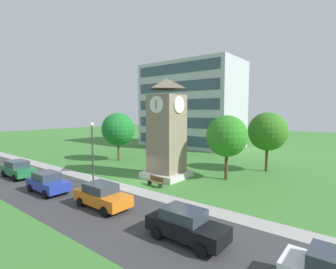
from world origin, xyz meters
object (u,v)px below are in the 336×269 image
Objects in this scene: park_bench at (155,181)px; tree_by_building at (227,136)px; clock_tower at (167,134)px; parked_car_blue at (48,182)px; parked_car_black at (186,225)px; tree_near_tower at (118,129)px; street_lamp at (92,146)px; parked_car_green at (18,169)px; tree_streetside at (268,132)px; parked_car_orange at (102,195)px.

park_bench is 0.29× the size of tree_by_building.
clock_tower reaches higher than parked_car_blue.
clock_tower is at bearing 132.87° from parked_car_black.
parked_car_blue is at bearing -177.86° from parked_car_black.
tree_near_tower is at bearing 153.29° from park_bench.
street_lamp is 1.26× the size of parked_car_green.
tree_streetside is (2.07, 6.04, 0.18)m from tree_by_building.
clock_tower is 2.27× the size of parked_car_orange.
street_lamp is 1.30× the size of parked_car_orange.
tree_by_building is 6.39m from tree_streetside.
parked_car_blue is 13.57m from parked_car_black.
tree_by_building is at bearing 45.21° from street_lamp.
tree_near_tower is (-11.99, 6.03, 3.87)m from park_bench.
street_lamp is (-3.91, -6.11, -0.90)m from clock_tower.
parked_car_blue is at bearing -127.40° from tree_by_building.
street_lamp is at bearing -52.59° from tree_near_tower.
tree_by_building reaches higher than parked_car_orange.
tree_near_tower is (-10.86, 2.98, -0.14)m from clock_tower.
parked_car_blue is (-9.94, -13.00, -3.48)m from tree_by_building.
tree_streetside reaches higher than parked_car_green.
tree_streetside is 1.60× the size of parked_car_blue.
park_bench is at bearing 49.56° from parked_car_blue.
tree_by_building is (4.04, 6.08, 3.87)m from park_bench.
tree_streetside is 19.53m from parked_car_orange.
street_lamp is 6.85m from parked_car_orange.
clock_tower is at bearing 99.46° from parked_car_orange.
park_bench is 0.28× the size of tree_streetside.
parked_car_blue is (7.32, -0.58, -0.00)m from parked_car_green.
street_lamp is 0.90× the size of tree_by_building.
tree_near_tower reaches higher than park_bench.
tree_by_building is at bearing -108.91° from tree_streetside.
parked_car_blue is (-0.87, -3.86, -2.72)m from street_lamp.
clock_tower is 2.20× the size of parked_car_green.
parked_car_black is (7.66, -6.42, 0.40)m from park_bench.
parked_car_green is 7.34m from parked_car_blue.
parked_car_black reaches higher than park_bench.
parked_car_blue and parked_car_black have the same top height.
tree_by_building reaches higher than street_lamp.
parked_car_green is (-1.24, -12.37, -3.47)m from tree_near_tower.
tree_near_tower reaches higher than street_lamp.
clock_tower reaches higher than tree_near_tower.
park_bench is 10.00m from parked_car_black.
tree_by_building is at bearing 30.40° from clock_tower.
clock_tower is 5.43× the size of park_bench.
parked_car_black is (1.56, -18.54, -3.66)m from tree_streetside.
clock_tower reaches higher than parked_car_green.
parked_car_black is at bearing -47.13° from clock_tower.
parked_car_green and parked_car_orange have the same top height.
tree_streetside is (6.11, 12.12, 4.05)m from park_bench.
clock_tower is 2.40× the size of parked_car_blue.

